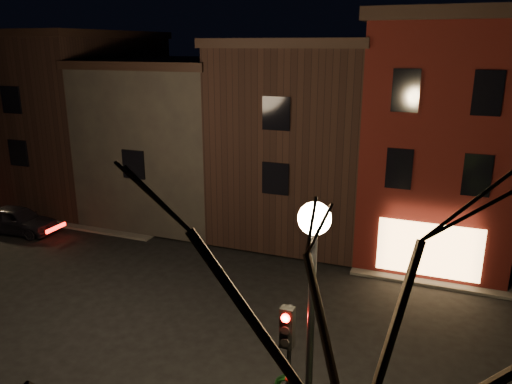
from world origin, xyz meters
TOP-DOWN VIEW (x-y plane):
  - ground at (0.00, 0.00)m, footprint 120.00×120.00m
  - sidewalk_far_left at (-20.00, 20.00)m, footprint 30.00×30.00m
  - corner_building at (8.00, 9.47)m, footprint 6.50×8.50m
  - row_building_a at (1.50, 10.50)m, footprint 7.30×10.30m
  - row_building_b at (-5.75, 10.50)m, footprint 7.80×10.30m
  - row_building_c at (-13.00, 10.50)m, footprint 7.30×10.30m
  - street_lamp_near at (6.20, -6.00)m, footprint 0.60×0.60m
  - traffic_signal at (5.60, -5.51)m, footprint 0.58×0.38m
  - bare_tree_right at (7.50, -8.50)m, footprint 6.40×6.40m
  - parked_car_a at (-11.75, 3.66)m, footprint 4.23×1.93m

SIDE VIEW (x-z plane):
  - ground at x=0.00m, z-range 0.00..0.00m
  - sidewalk_far_left at x=-20.00m, z-range 0.00..0.12m
  - parked_car_a at x=-11.75m, z-range 0.00..1.41m
  - traffic_signal at x=5.60m, z-range 0.78..4.83m
  - row_building_b at x=-5.75m, z-range 0.13..8.53m
  - row_building_a at x=1.50m, z-range 0.13..9.53m
  - row_building_c at x=-13.00m, z-range 0.13..10.03m
  - street_lamp_near at x=6.20m, z-range 1.94..8.42m
  - corner_building at x=8.00m, z-range 0.15..10.65m
  - bare_tree_right at x=7.50m, z-range 1.90..10.40m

